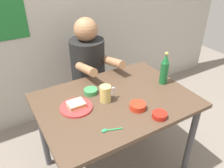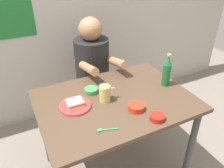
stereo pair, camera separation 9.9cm
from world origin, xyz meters
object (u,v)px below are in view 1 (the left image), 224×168
Objects in this scene: beer_mug at (106,94)px; beer_bottle at (165,70)px; stool at (90,98)px; person_seated at (88,61)px; plate_orange at (76,107)px; sandwich at (76,104)px; dining_table at (115,109)px; sauce_bowl_chili at (138,106)px.

beer_bottle is (0.52, -0.02, 0.06)m from beer_mug.
person_seated is at bearing -90.00° from stool.
person_seated is (0.00, -0.01, 0.42)m from stool.
plate_orange is 0.84× the size of beer_bottle.
beer_bottle is at bearing -59.50° from person_seated.
sandwich is 0.42× the size of beer_bottle.
plate_orange is (-0.36, -0.59, 0.40)m from stool.
sandwich is at bearing 176.45° from beer_bottle.
sauce_bowl_chili is (0.07, -0.17, 0.12)m from dining_table.
person_seated is 6.54× the size of sandwich.
dining_table is 2.44× the size of stool.
person_seated is (0.08, 0.62, 0.12)m from dining_table.
plate_orange is (-0.36, -0.58, -0.02)m from person_seated.
person_seated is 0.62m from beer_mug.
beer_bottle is at bearing -3.55° from sandwich.
beer_bottle is at bearing -0.44° from dining_table.
beer_mug is (-0.15, -0.60, 0.03)m from person_seated.
person_seated is 0.79m from sauce_bowl_chili.
person_seated is at bearing 89.35° from sauce_bowl_chili.
beer_bottle is at bearing -59.95° from stool.
beer_bottle is (0.73, -0.05, 0.09)m from sandwich.
stool is 0.89m from beer_bottle.
sandwich reaches higher than sauce_bowl_chili.
person_seated is 0.68m from plate_orange.
sandwich is (-0.36, -0.59, 0.42)m from stool.
sandwich reaches higher than dining_table.
plate_orange is at bearing 171.63° from dining_table.
stool is 1.72× the size of beer_bottle.
beer_bottle is (0.37, -0.63, 0.51)m from stool.
beer_bottle is at bearing 24.24° from sauce_bowl_chili.
dining_table is at bearing -14.23° from beer_mug.
beer_mug is at bearing -103.71° from stool.
beer_bottle is (0.73, -0.05, 0.11)m from plate_orange.
stool is 0.42m from person_seated.
person_seated reaches higher than plate_orange.
person_seated is 0.73m from beer_bottle.
dining_table is 0.31m from sandwich.
sandwich is at bearing 90.00° from plate_orange.
dining_table is 10.00× the size of sauce_bowl_chili.
person_seated is at bearing 82.71° from dining_table.
sandwich is 0.74m from beer_bottle.
sauce_bowl_chili is at bearing -90.65° from person_seated.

